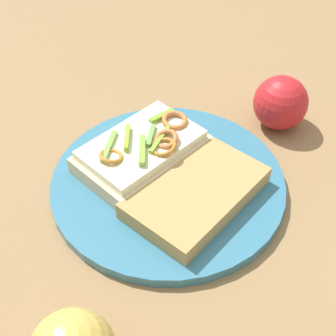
# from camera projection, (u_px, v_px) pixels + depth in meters

# --- Properties ---
(ground_plane) EXTENTS (2.00, 2.00, 0.00)m
(ground_plane) POSITION_uv_depth(u_px,v_px,m) (168.00, 187.00, 0.61)
(ground_plane) COLOR olive
(ground_plane) RESTS_ON ground
(plate) EXTENTS (0.29, 0.29, 0.01)m
(plate) POSITION_uv_depth(u_px,v_px,m) (168.00, 183.00, 0.61)
(plate) COLOR teal
(plate) RESTS_ON ground_plane
(sandwich) EXTENTS (0.19, 0.17, 0.05)m
(sandwich) POSITION_uv_depth(u_px,v_px,m) (143.00, 151.00, 0.61)
(sandwich) COLOR beige
(sandwich) RESTS_ON plate
(bread_slice_side) EXTENTS (0.20, 0.18, 0.02)m
(bread_slice_side) POSITION_uv_depth(u_px,v_px,m) (196.00, 193.00, 0.57)
(bread_slice_side) COLOR tan
(bread_slice_side) RESTS_ON plate
(apple_1) EXTENTS (0.08, 0.08, 0.08)m
(apple_1) POSITION_uv_depth(u_px,v_px,m) (281.00, 103.00, 0.68)
(apple_1) COLOR red
(apple_1) RESTS_ON ground_plane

